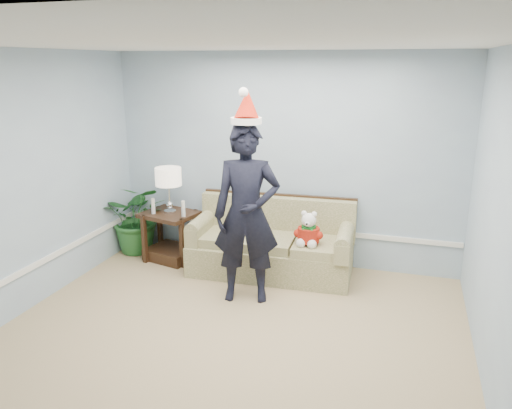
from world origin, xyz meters
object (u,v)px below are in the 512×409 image
object	(u,v)px
houseplant	(138,218)
table_lamp	(168,179)
side_table	(171,241)
sofa	(272,246)
teddy_bear	(308,233)
man	(247,214)

from	to	relation	value
houseplant	table_lamp	bearing A→B (deg)	-12.78
table_lamp	side_table	bearing A→B (deg)	168.27
sofa	table_lamp	size ratio (longest dim) A/B	3.37
table_lamp	teddy_bear	xyz separation A→B (m)	(1.90, -0.21, -0.47)
table_lamp	houseplant	xyz separation A→B (m)	(-0.56, 0.13, -0.62)
sofa	teddy_bear	distance (m)	0.63
side_table	table_lamp	size ratio (longest dim) A/B	1.31
side_table	houseplant	distance (m)	0.61
sofa	houseplant	distance (m)	1.96
sofa	side_table	distance (m)	1.40
table_lamp	man	bearing A→B (deg)	-30.87
man	side_table	bearing A→B (deg)	134.95
sofa	man	xyz separation A→B (m)	(-0.07, -0.80, 0.65)
houseplant	man	xyz separation A→B (m)	(1.89, -0.92, 0.49)
sofa	teddy_bear	size ratio (longest dim) A/B	4.86
side_table	houseplant	bearing A→B (deg)	167.20
table_lamp	houseplant	distance (m)	0.84
houseplant	teddy_bear	world-z (taller)	houseplant
side_table	teddy_bear	distance (m)	1.95
side_table	teddy_bear	world-z (taller)	teddy_bear
table_lamp	teddy_bear	size ratio (longest dim) A/B	1.44
side_table	table_lamp	bearing A→B (deg)	-11.73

